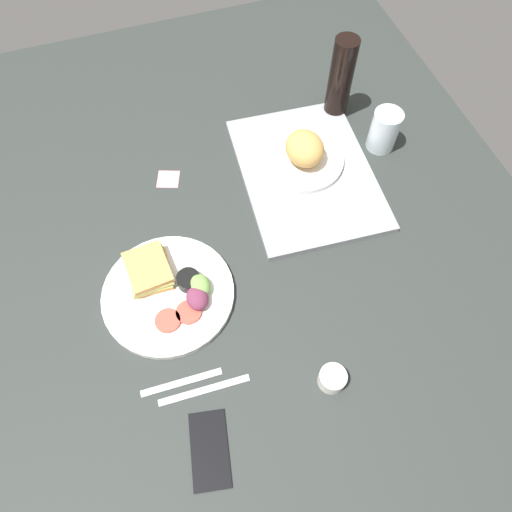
{
  "coord_description": "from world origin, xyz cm",
  "views": [
    {
      "loc": [
        51.04,
        -13.43,
        96.31
      ],
      "look_at": [
        2.0,
        3.0,
        4.0
      ],
      "focal_mm": 32.66,
      "sensor_mm": 36.0,
      "label": 1
    }
  ],
  "objects_px": {
    "plate_with_salad": "(169,290)",
    "soda_bottle": "(341,79)",
    "fork": "(182,382)",
    "bread_plate_near": "(304,153)",
    "cell_phone": "(209,450)",
    "sticky_note": "(168,179)",
    "espresso_cup": "(332,379)",
    "drinking_glass": "(384,130)",
    "knife": "(204,390)",
    "serving_tray": "(307,173)"
  },
  "relations": [
    {
      "from": "fork",
      "to": "sticky_note",
      "type": "xyz_separation_m",
      "value": [
        -0.53,
        0.1,
        -0.0
      ]
    },
    {
      "from": "fork",
      "to": "plate_with_salad",
      "type": "bearing_deg",
      "value": 85.43
    },
    {
      "from": "fork",
      "to": "knife",
      "type": "height_order",
      "value": "same"
    },
    {
      "from": "sticky_note",
      "to": "soda_bottle",
      "type": "bearing_deg",
      "value": 99.63
    },
    {
      "from": "drinking_glass",
      "to": "fork",
      "type": "bearing_deg",
      "value": -55.7
    },
    {
      "from": "serving_tray",
      "to": "espresso_cup",
      "type": "distance_m",
      "value": 0.54
    },
    {
      "from": "serving_tray",
      "to": "cell_phone",
      "type": "distance_m",
      "value": 0.71
    },
    {
      "from": "plate_with_salad",
      "to": "fork",
      "type": "relative_size",
      "value": 1.75
    },
    {
      "from": "knife",
      "to": "fork",
      "type": "bearing_deg",
      "value": 145.53
    },
    {
      "from": "plate_with_salad",
      "to": "fork",
      "type": "distance_m",
      "value": 0.21
    },
    {
      "from": "plate_with_salad",
      "to": "knife",
      "type": "relative_size",
      "value": 1.56
    },
    {
      "from": "bread_plate_near",
      "to": "knife",
      "type": "xyz_separation_m",
      "value": [
        0.49,
        -0.4,
        -0.05
      ]
    },
    {
      "from": "espresso_cup",
      "to": "sticky_note",
      "type": "height_order",
      "value": "espresso_cup"
    },
    {
      "from": "soda_bottle",
      "to": "espresso_cup",
      "type": "xyz_separation_m",
      "value": [
        0.71,
        -0.31,
        -0.1
      ]
    },
    {
      "from": "plate_with_salad",
      "to": "cell_phone",
      "type": "xyz_separation_m",
      "value": [
        0.35,
        -0.0,
        -0.01
      ]
    },
    {
      "from": "bread_plate_near",
      "to": "espresso_cup",
      "type": "distance_m",
      "value": 0.57
    },
    {
      "from": "plate_with_salad",
      "to": "soda_bottle",
      "type": "distance_m",
      "value": 0.71
    },
    {
      "from": "espresso_cup",
      "to": "knife",
      "type": "distance_m",
      "value": 0.26
    },
    {
      "from": "drinking_glass",
      "to": "plate_with_salad",
      "type": "bearing_deg",
      "value": -68.78
    },
    {
      "from": "cell_phone",
      "to": "sticky_note",
      "type": "distance_m",
      "value": 0.67
    },
    {
      "from": "sticky_note",
      "to": "espresso_cup",
      "type": "bearing_deg",
      "value": 17.6
    },
    {
      "from": "knife",
      "to": "sticky_note",
      "type": "distance_m",
      "value": 0.56
    },
    {
      "from": "bread_plate_near",
      "to": "soda_bottle",
      "type": "relative_size",
      "value": 0.93
    },
    {
      "from": "plate_with_salad",
      "to": "espresso_cup",
      "type": "bearing_deg",
      "value": 41.69
    },
    {
      "from": "cell_phone",
      "to": "espresso_cup",
      "type": "bearing_deg",
      "value": 110.34
    },
    {
      "from": "drinking_glass",
      "to": "fork",
      "type": "height_order",
      "value": "drinking_glass"
    },
    {
      "from": "serving_tray",
      "to": "drinking_glass",
      "type": "height_order",
      "value": "drinking_glass"
    },
    {
      "from": "serving_tray",
      "to": "sticky_note",
      "type": "height_order",
      "value": "serving_tray"
    },
    {
      "from": "bread_plate_near",
      "to": "knife",
      "type": "bearing_deg",
      "value": -39.63
    },
    {
      "from": "espresso_cup",
      "to": "cell_phone",
      "type": "relative_size",
      "value": 0.39
    },
    {
      "from": "drinking_glass",
      "to": "cell_phone",
      "type": "distance_m",
      "value": 0.89
    },
    {
      "from": "espresso_cup",
      "to": "plate_with_salad",
      "type": "bearing_deg",
      "value": -138.31
    },
    {
      "from": "serving_tray",
      "to": "cell_phone",
      "type": "bearing_deg",
      "value": -36.77
    },
    {
      "from": "bread_plate_near",
      "to": "soda_bottle",
      "type": "xyz_separation_m",
      "value": [
        -0.16,
        0.16,
        0.07
      ]
    },
    {
      "from": "bread_plate_near",
      "to": "fork",
      "type": "height_order",
      "value": "bread_plate_near"
    },
    {
      "from": "drinking_glass",
      "to": "knife",
      "type": "bearing_deg",
      "value": -52.3
    },
    {
      "from": "knife",
      "to": "sticky_note",
      "type": "relative_size",
      "value": 3.39
    },
    {
      "from": "drinking_glass",
      "to": "sticky_note",
      "type": "relative_size",
      "value": 2.03
    },
    {
      "from": "espresso_cup",
      "to": "soda_bottle",
      "type": "bearing_deg",
      "value": 156.28
    },
    {
      "from": "soda_bottle",
      "to": "sticky_note",
      "type": "distance_m",
      "value": 0.53
    },
    {
      "from": "espresso_cup",
      "to": "fork",
      "type": "xyz_separation_m",
      "value": [
        -0.09,
        -0.29,
        -0.02
      ]
    },
    {
      "from": "serving_tray",
      "to": "bread_plate_near",
      "type": "bearing_deg",
      "value": 178.7
    },
    {
      "from": "serving_tray",
      "to": "knife",
      "type": "relative_size",
      "value": 2.37
    },
    {
      "from": "drinking_glass",
      "to": "espresso_cup",
      "type": "xyz_separation_m",
      "value": [
        0.55,
        -0.38,
        -0.04
      ]
    },
    {
      "from": "plate_with_salad",
      "to": "drinking_glass",
      "type": "bearing_deg",
      "value": 111.22
    },
    {
      "from": "soda_bottle",
      "to": "sticky_note",
      "type": "xyz_separation_m",
      "value": [
        0.09,
        -0.51,
        -0.12
      ]
    },
    {
      "from": "drinking_glass",
      "to": "soda_bottle",
      "type": "xyz_separation_m",
      "value": [
        -0.16,
        -0.07,
        0.06
      ]
    },
    {
      "from": "plate_with_salad",
      "to": "fork",
      "type": "xyz_separation_m",
      "value": [
        0.21,
        -0.02,
        -0.01
      ]
    },
    {
      "from": "plate_with_salad",
      "to": "soda_bottle",
      "type": "bearing_deg",
      "value": 125.05
    },
    {
      "from": "serving_tray",
      "to": "espresso_cup",
      "type": "relative_size",
      "value": 8.04
    }
  ]
}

